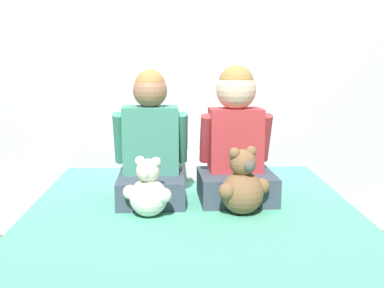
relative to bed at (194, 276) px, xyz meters
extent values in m
cube|color=silver|center=(0.00, 1.14, 1.02)|extent=(8.00, 0.06, 2.50)
cube|color=white|center=(0.00, 0.00, 0.09)|extent=(1.45, 1.99, 0.23)
cube|color=#4CA384|center=(0.00, 0.00, 0.22)|extent=(1.46, 2.01, 0.03)
cube|color=#384251|center=(-0.19, 0.31, 0.30)|extent=(0.31, 0.37, 0.12)
cube|color=#3D8470|center=(-0.19, 0.37, 0.52)|extent=(0.26, 0.17, 0.32)
sphere|color=#9E7051|center=(-0.19, 0.37, 0.75)|extent=(0.16, 0.16, 0.16)
sphere|color=#A37A42|center=(-0.19, 0.37, 0.78)|extent=(0.14, 0.14, 0.14)
cylinder|color=#3D8470|center=(-0.34, 0.36, 0.52)|extent=(0.06, 0.14, 0.26)
cylinder|color=#3D8470|center=(-0.05, 0.37, 0.52)|extent=(0.06, 0.14, 0.26)
cube|color=#384251|center=(0.21, 0.31, 0.30)|extent=(0.36, 0.34, 0.13)
cube|color=#B23338|center=(0.21, 0.36, 0.51)|extent=(0.26, 0.17, 0.30)
sphere|color=beige|center=(0.21, 0.36, 0.75)|extent=(0.19, 0.19, 0.19)
sphere|color=#A37A42|center=(0.21, 0.36, 0.78)|extent=(0.17, 0.17, 0.17)
cylinder|color=#B23338|center=(0.07, 0.35, 0.52)|extent=(0.06, 0.14, 0.24)
cylinder|color=#B23338|center=(0.35, 0.37, 0.52)|extent=(0.06, 0.14, 0.24)
sphere|color=silver|center=(-0.19, 0.09, 0.32)|extent=(0.16, 0.16, 0.16)
sphere|color=silver|center=(-0.19, 0.09, 0.43)|extent=(0.10, 0.10, 0.10)
sphere|color=beige|center=(-0.20, 0.05, 0.43)|extent=(0.05, 0.05, 0.05)
sphere|color=silver|center=(-0.22, 0.10, 0.47)|extent=(0.04, 0.04, 0.04)
sphere|color=silver|center=(-0.16, 0.08, 0.47)|extent=(0.04, 0.04, 0.04)
sphere|color=silver|center=(-0.27, 0.10, 0.34)|extent=(0.06, 0.06, 0.06)
sphere|color=silver|center=(-0.12, 0.05, 0.34)|extent=(0.06, 0.06, 0.06)
sphere|color=brown|center=(0.21, 0.11, 0.33)|extent=(0.19, 0.19, 0.19)
sphere|color=brown|center=(0.21, 0.11, 0.46)|extent=(0.12, 0.12, 0.12)
sphere|color=#4C4742|center=(0.23, 0.07, 0.45)|extent=(0.05, 0.05, 0.05)
sphere|color=brown|center=(0.17, 0.09, 0.50)|extent=(0.05, 0.05, 0.05)
sphere|color=brown|center=(0.25, 0.13, 0.50)|extent=(0.05, 0.05, 0.05)
sphere|color=brown|center=(0.14, 0.06, 0.35)|extent=(0.07, 0.07, 0.07)
sphere|color=brown|center=(0.30, 0.13, 0.35)|extent=(0.07, 0.07, 0.07)
cube|color=white|center=(0.00, 0.83, 0.29)|extent=(0.59, 0.31, 0.11)
camera|label=1|loc=(-0.07, -1.88, 0.90)|focal=45.00mm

